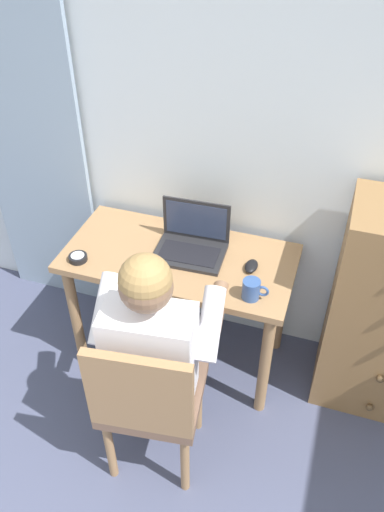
{
  "coord_description": "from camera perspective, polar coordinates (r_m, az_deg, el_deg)",
  "views": [
    {
      "loc": [
        0.4,
        0.01,
        2.32
      ],
      "look_at": [
        -0.17,
        1.75,
        0.82
      ],
      "focal_mm": 36.22,
      "sensor_mm": 36.0,
      "label": 1
    }
  ],
  "objects": [
    {
      "name": "curtain_panel",
      "position": [
        2.92,
        -17.59,
        13.06
      ],
      "size": [
        0.62,
        0.03,
        2.23
      ],
      "primitive_type": "cube",
      "color": "#8EA3B7",
      "rests_on": "ground_plane"
    },
    {
      "name": "desk_clock",
      "position": [
        2.55,
        -12.49,
        -0.18
      ],
      "size": [
        0.09,
        0.09,
        0.03
      ],
      "color": "black",
      "rests_on": "desk"
    },
    {
      "name": "wall_back",
      "position": [
        2.47,
        7.22,
        13.28
      ],
      "size": [
        4.8,
        0.05,
        2.5
      ],
      "primitive_type": "cube",
      "color": "silver",
      "rests_on": "ground_plane"
    },
    {
      "name": "chair",
      "position": [
        2.24,
        -4.8,
        -15.48
      ],
      "size": [
        0.47,
        0.45,
        0.89
      ],
      "color": "brown",
      "rests_on": "ground_plane"
    },
    {
      "name": "coffee_mug",
      "position": [
        2.29,
        6.62,
        -3.7
      ],
      "size": [
        0.12,
        0.08,
        0.09
      ],
      "color": "#33518C",
      "rests_on": "desk"
    },
    {
      "name": "person_seated",
      "position": [
        2.2,
        -3.78,
        -8.95
      ],
      "size": [
        0.58,
        0.62,
        1.2
      ],
      "color": "#33384C",
      "rests_on": "ground_plane"
    },
    {
      "name": "computer_mouse",
      "position": [
        2.46,
        6.57,
        -1.12
      ],
      "size": [
        0.06,
        0.1,
        0.03
      ],
      "primitive_type": "ellipsoid",
      "rotation": [
        0.0,
        0.0,
        -0.02
      ],
      "color": "black",
      "rests_on": "desk"
    },
    {
      "name": "laptop",
      "position": [
        2.53,
        -0.01,
        1.58
      ],
      "size": [
        0.35,
        0.27,
        0.24
      ],
      "color": "#232326",
      "rests_on": "desk"
    },
    {
      "name": "desk",
      "position": [
        2.61,
        -1.4,
        -1.96
      ],
      "size": [
        1.13,
        0.56,
        0.72
      ],
      "color": "#9E754C",
      "rests_on": "ground_plane"
    }
  ]
}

